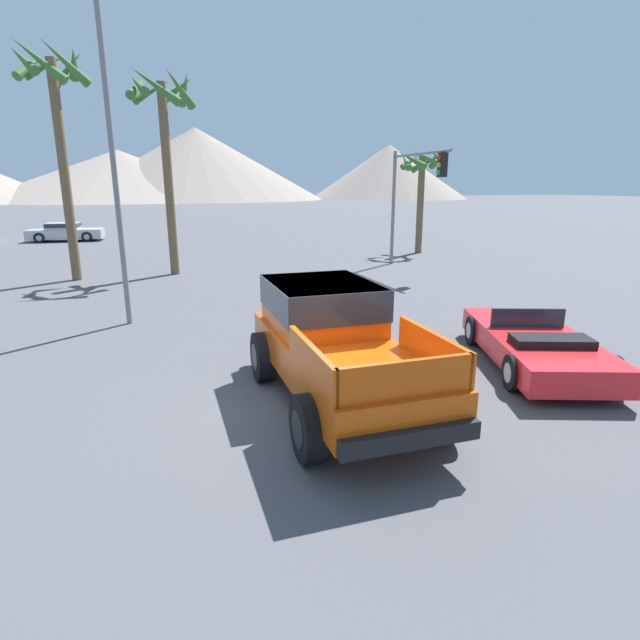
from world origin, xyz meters
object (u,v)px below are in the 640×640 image
(orange_pickup_truck, at_px, (332,336))
(palm_tree_tall, at_px, (163,124))
(street_lamp_post, at_px, (109,124))
(red_convertible_car, at_px, (534,345))
(parked_car_silver, at_px, (65,232))
(traffic_light_main, at_px, (414,185))
(palm_tree_short, at_px, (422,173))
(palm_tree_leaning, at_px, (55,109))

(orange_pickup_truck, bearing_deg, palm_tree_tall, 98.70)
(palm_tree_tall, bearing_deg, street_lamp_post, -101.81)
(red_convertible_car, distance_m, street_lamp_post, 11.06)
(palm_tree_tall, bearing_deg, parked_car_silver, 111.21)
(street_lamp_post, xyz_separation_m, palm_tree_tall, (1.60, 7.66, 0.88))
(traffic_light_main, bearing_deg, street_lamp_post, -64.57)
(traffic_light_main, bearing_deg, palm_tree_tall, -102.42)
(parked_car_silver, distance_m, traffic_light_main, 24.24)
(street_lamp_post, relative_size, palm_tree_short, 1.53)
(orange_pickup_truck, xyz_separation_m, palm_tree_tall, (-1.88, 13.95, 4.81))
(street_lamp_post, xyz_separation_m, palm_tree_leaning, (-2.12, 7.54, 1.25))
(red_convertible_car, relative_size, parked_car_silver, 1.00)
(red_convertible_car, xyz_separation_m, palm_tree_tall, (-6.35, 13.82, 5.48))
(red_convertible_car, relative_size, palm_tree_tall, 0.60)
(red_convertible_car, relative_size, palm_tree_leaning, 0.56)
(street_lamp_post, bearing_deg, palm_tree_leaning, 105.72)
(traffic_light_main, height_order, palm_tree_tall, palm_tree_tall)
(traffic_light_main, xyz_separation_m, palm_tree_short, (3.24, 4.95, 0.61))
(orange_pickup_truck, relative_size, traffic_light_main, 1.01)
(orange_pickup_truck, bearing_deg, red_convertible_car, 2.61)
(traffic_light_main, bearing_deg, parked_car_silver, -138.22)
(parked_car_silver, height_order, street_lamp_post, street_lamp_post)
(palm_tree_tall, bearing_deg, traffic_light_main, -12.42)
(parked_car_silver, height_order, traffic_light_main, traffic_light_main)
(orange_pickup_truck, relative_size, palm_tree_short, 0.94)
(palm_tree_short, bearing_deg, red_convertible_car, -112.30)
(street_lamp_post, height_order, palm_tree_short, street_lamp_post)
(red_convertible_car, bearing_deg, street_lamp_post, 162.80)
(parked_car_silver, distance_m, street_lamp_post, 24.25)
(palm_tree_short, relative_size, palm_tree_leaning, 0.65)
(red_convertible_car, bearing_deg, palm_tree_leaning, 146.89)
(red_convertible_car, distance_m, palm_tree_short, 18.33)
(traffic_light_main, xyz_separation_m, street_lamp_post, (-11.52, -5.48, 1.40))
(red_convertible_car, distance_m, traffic_light_main, 12.58)
(street_lamp_post, height_order, palm_tree_tall, street_lamp_post)
(traffic_light_main, relative_size, palm_tree_short, 0.92)
(traffic_light_main, relative_size, palm_tree_tall, 0.65)
(traffic_light_main, relative_size, street_lamp_post, 0.60)
(parked_car_silver, bearing_deg, palm_tree_short, 60.50)
(orange_pickup_truck, xyz_separation_m, parked_car_silver, (-8.00, 29.70, -0.48))
(orange_pickup_truck, distance_m, traffic_light_main, 14.47)
(palm_tree_tall, distance_m, palm_tree_leaning, 3.75)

